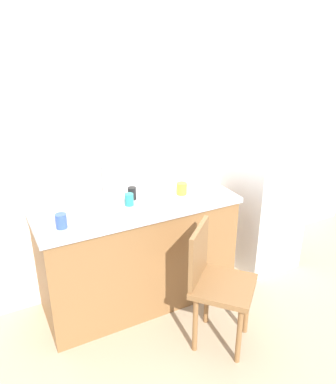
{
  "coord_description": "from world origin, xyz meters",
  "views": [
    {
      "loc": [
        -1.35,
        -1.77,
        2.05
      ],
      "look_at": [
        -0.09,
        0.6,
        0.93
      ],
      "focal_mm": 35.48,
      "sensor_mm": 36.0,
      "label": 1
    }
  ],
  "objects": [
    {
      "name": "ground_plane",
      "position": [
        0.0,
        0.0,
        0.0
      ],
      "size": [
        8.0,
        8.0,
        0.0
      ],
      "primitive_type": "plane",
      "color": "tan"
    },
    {
      "name": "cup_teal",
      "position": [
        -0.41,
        0.62,
        0.92
      ],
      "size": [
        0.07,
        0.07,
        0.09
      ],
      "primitive_type": "cylinder",
      "color": "teal",
      "rests_on": "countertop"
    },
    {
      "name": "cup_yellow",
      "position": [
        0.04,
        0.62,
        0.93
      ],
      "size": [
        0.08,
        0.08,
        0.09
      ],
      "primitive_type": "cylinder",
      "color": "yellow",
      "rests_on": "countertop"
    },
    {
      "name": "cabinet_base",
      "position": [
        -0.34,
        0.65,
        0.42
      ],
      "size": [
        1.49,
        0.6,
        0.84
      ],
      "primitive_type": "cube",
      "color": "olive",
      "rests_on": "ground_plane"
    },
    {
      "name": "refrigerator",
      "position": [
        0.92,
        0.65,
        0.64
      ],
      "size": [
        0.54,
        0.59,
        1.28
      ],
      "primitive_type": "cube",
      "color": "white",
      "rests_on": "ground_plane"
    },
    {
      "name": "chair",
      "position": [
        -0.06,
        -0.03,
        0.5
      ],
      "size": [
        0.56,
        0.56,
        0.89
      ],
      "rotation": [
        0.0,
        0.0,
        0.73
      ],
      "color": "olive",
      "rests_on": "ground_plane"
    },
    {
      "name": "cup_black",
      "position": [
        -0.34,
        0.71,
        0.93
      ],
      "size": [
        0.06,
        0.06,
        0.1
      ],
      "primitive_type": "cylinder",
      "color": "black",
      "rests_on": "countertop"
    },
    {
      "name": "countertop",
      "position": [
        -0.34,
        0.65,
        0.86
      ],
      "size": [
        1.53,
        0.64,
        0.04
      ],
      "primitive_type": "cube",
      "color": "#B7B7BC",
      "rests_on": "cabinet_base"
    },
    {
      "name": "dish_tray",
      "position": [
        -0.7,
        0.68,
        0.9
      ],
      "size": [
        0.28,
        0.2,
        0.05
      ],
      "primitive_type": "cube",
      "color": "white",
      "rests_on": "countertop"
    },
    {
      "name": "faucet",
      "position": [
        -0.5,
        0.9,
        1.0
      ],
      "size": [
        0.02,
        0.02,
        0.24
      ],
      "primitive_type": "cylinder",
      "color": "#B7B7BC",
      "rests_on": "countertop"
    },
    {
      "name": "cup_blue",
      "position": [
        -0.93,
        0.49,
        0.93
      ],
      "size": [
        0.07,
        0.07,
        0.1
      ],
      "primitive_type": "cylinder",
      "color": "blue",
      "rests_on": "countertop"
    },
    {
      "name": "back_wall",
      "position": [
        0.0,
        1.0,
        1.26
      ],
      "size": [
        4.8,
        0.1,
        2.51
      ],
      "primitive_type": "cube",
      "color": "white",
      "rests_on": "ground_plane"
    }
  ]
}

